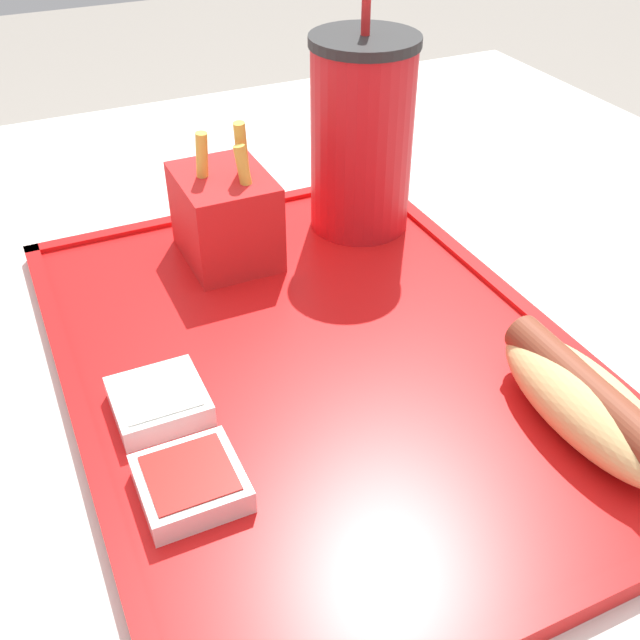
% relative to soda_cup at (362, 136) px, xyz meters
% --- Properties ---
extents(dining_table, '(1.01, 1.10, 0.71)m').
position_rel_soda_cup_xyz_m(dining_table, '(0.11, -0.12, -0.45)').
color(dining_table, beige).
rests_on(dining_table, ground_plane).
extents(food_tray, '(0.46, 0.33, 0.01)m').
position_rel_soda_cup_xyz_m(food_tray, '(0.15, -0.11, -0.09)').
color(food_tray, red).
rests_on(food_tray, dining_table).
extents(soda_cup, '(0.09, 0.09, 0.20)m').
position_rel_soda_cup_xyz_m(soda_cup, '(0.00, 0.00, 0.00)').
color(soda_cup, red).
rests_on(soda_cup, food_tray).
extents(hot_dog_far, '(0.14, 0.05, 0.04)m').
position_rel_soda_cup_xyz_m(hot_dog_far, '(0.28, 0.00, -0.06)').
color(hot_dog_far, '#DBB270').
rests_on(hot_dog_far, food_tray).
extents(fries_carton, '(0.09, 0.07, 0.11)m').
position_rel_soda_cup_xyz_m(fries_carton, '(0.00, -0.12, -0.04)').
color(fries_carton, red).
rests_on(fries_carton, food_tray).
extents(sauce_cup_mayo, '(0.06, 0.06, 0.02)m').
position_rel_soda_cup_xyz_m(sauce_cup_mayo, '(0.16, -0.22, -0.07)').
color(sauce_cup_mayo, silver).
rests_on(sauce_cup_mayo, food_tray).
extents(sauce_cup_ketchup, '(0.06, 0.06, 0.02)m').
position_rel_soda_cup_xyz_m(sauce_cup_ketchup, '(0.23, -0.22, -0.07)').
color(sauce_cup_ketchup, silver).
rests_on(sauce_cup_ketchup, food_tray).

